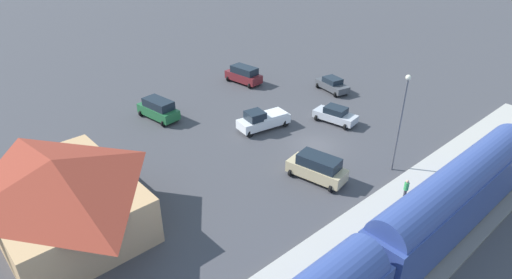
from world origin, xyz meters
TOP-DOWN VIEW (x-y plane):
  - ground_plane at (0.00, 0.00)m, footprint 200.00×200.00m
  - railway_track at (-14.00, 0.00)m, footprint 4.80×70.00m
  - platform at (-10.00, 0.00)m, footprint 3.20×46.00m
  - passenger_train at (-14.00, 11.64)m, footprint 2.93×37.06m
  - station_building at (4.00, 22.00)m, footprint 12.63×9.34m
  - pedestrian_on_platform at (-10.36, 1.71)m, footprint 0.36×0.36m
  - pickup_white at (5.87, 1.52)m, footprint 2.82×5.65m
  - suv_green at (15.00, 8.17)m, footprint 5.11×2.88m
  - suv_tan at (-3.85, 4.37)m, footprint 5.18×3.10m
  - suv_maroon at (16.93, -5.37)m, footprint 5.09×2.82m
  - sedan_charcoal at (7.62, -11.65)m, footprint 4.77×2.90m
  - sedan_silver at (1.89, -5.14)m, footprint 4.75×2.84m
  - light_pole_near_platform at (-7.20, -1.62)m, footprint 0.44×0.44m

SIDE VIEW (x-z plane):
  - ground_plane at x=0.00m, z-range 0.00..0.00m
  - railway_track at x=-14.00m, z-range -0.06..0.24m
  - platform at x=-10.00m, z-range 0.00..0.30m
  - sedan_charcoal at x=7.62m, z-range 0.01..1.75m
  - sedan_silver at x=1.89m, z-range 0.01..1.75m
  - pickup_white at x=5.87m, z-range -0.04..2.10m
  - suv_green at x=15.00m, z-range 0.04..2.26m
  - suv_tan at x=-3.85m, z-range 0.04..2.26m
  - suv_maroon at x=16.93m, z-range 0.04..2.26m
  - pedestrian_on_platform at x=-10.36m, z-range 0.43..2.14m
  - passenger_train at x=-14.00m, z-range 0.37..5.35m
  - station_building at x=4.00m, z-range 0.10..5.62m
  - light_pole_near_platform at x=-7.20m, z-range 1.04..9.67m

